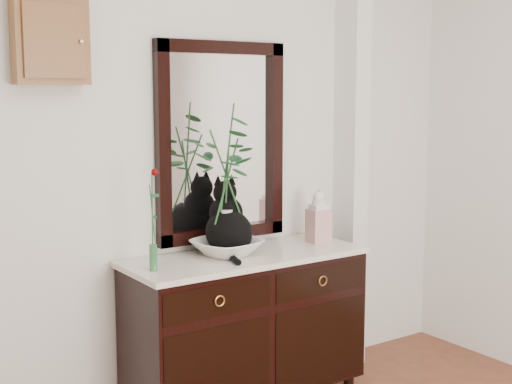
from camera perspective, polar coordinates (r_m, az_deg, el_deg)
wall_back at (r=3.93m, az=-4.10°, el=2.65°), size 3.60×0.04×2.70m
pilaster at (r=4.45m, az=7.61°, el=3.25°), size 0.12×0.20×2.70m
sideboard at (r=3.95m, az=-0.83°, el=-10.31°), size 1.33×0.52×0.82m
wall_mirror at (r=3.96m, az=-2.77°, el=4.01°), size 0.80×0.06×1.10m
key_cabinet at (r=3.52m, az=-16.12°, el=11.50°), size 0.35×0.10×0.40m
cat at (r=3.81m, az=-2.20°, el=-2.06°), size 0.37×0.41×0.40m
lotus_bowl at (r=3.81m, az=-2.33°, el=-4.45°), size 0.42×0.42×0.09m
vase_branches at (r=3.75m, az=-2.36°, el=1.18°), size 0.42×0.42×0.80m
bud_vase_rose at (r=3.48m, az=-8.28°, el=-2.18°), size 0.08×0.08×0.51m
ginger_jar at (r=4.13m, az=5.03°, el=-1.92°), size 0.13×0.13×0.31m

